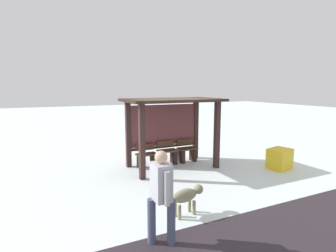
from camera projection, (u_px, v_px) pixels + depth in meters
name	position (u px, v px, depth m)	size (l,w,h in m)	color
ground_plane	(172.00, 167.00, 8.56)	(60.00, 60.00, 0.00)	white
bus_shelter	(170.00, 116.00, 8.49)	(3.02, 1.79, 2.23)	#352120
bench_left_inside	(146.00, 158.00, 8.53)	(0.66, 0.34, 0.74)	#4C2E1E
bench_center_inside	(167.00, 155.00, 8.85)	(0.66, 0.41, 0.77)	brown
bench_right_inside	(187.00, 152.00, 9.17)	(0.66, 0.40, 0.77)	#46311D
person_walking	(161.00, 191.00, 4.26)	(0.42, 0.57, 1.59)	#B0B1BB
dog	(187.00, 196.00, 5.32)	(0.91, 0.33, 0.58)	gray
grit_bin	(280.00, 159.00, 8.33)	(0.70, 0.56, 0.66)	yellow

